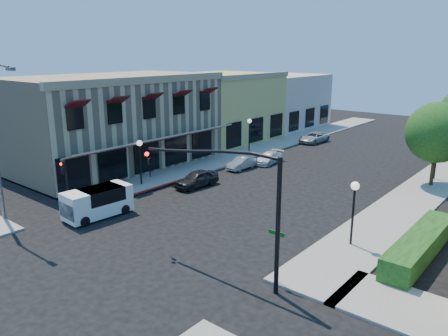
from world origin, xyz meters
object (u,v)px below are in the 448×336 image
Objects in this scene: parked_car_d at (314,137)px; lamppost_left_far at (249,127)px; signal_mast_arm at (237,193)px; lamppost_left_near at (140,151)px; parked_car_b at (242,163)px; white_van at (97,201)px; parked_car_c at (269,158)px; parked_car_a at (197,179)px; secondary_signal at (65,176)px; street_name_sign at (276,248)px; lamppost_right_near at (354,197)px; lamppost_right_far at (438,147)px; street_tree_a at (437,133)px.

lamppost_left_far is at bearing -99.26° from parked_car_d.
signal_mast_arm is 2.24× the size of lamppost_left_far.
lamppost_left_near reaches higher than parked_car_b.
white_van is (-11.36, 0.46, -3.03)m from signal_mast_arm.
parked_car_c is at bearing 87.77° from white_van.
parked_car_a is (-10.86, 9.02, -3.46)m from signal_mast_arm.
secondary_signal is 1.33× the size of street_name_sign.
lamppost_right_near is 16.00m from lamppost_right_far.
secondary_signal is 0.93× the size of lamppost_right_far.
lamppost_right_near is 1.00× the size of lamppost_right_far.
lamppost_right_near is at bearing 23.35° from white_van.
parked_car_d is at bearing 112.04° from signal_mast_arm.
parked_car_d is at bearing 86.55° from secondary_signal.
signal_mast_arm reaches higher than parked_car_d.
lamppost_left_near is at bearing -140.02° from parked_car_a.
street_tree_a reaches higher than secondary_signal.
lamppost_right_far reaches higher than street_name_sign.
street_tree_a is at bearing 86.24° from street_name_sign.
street_name_sign is at bearing -51.06° from lamppost_left_far.
signal_mast_arm is 32.32m from parked_car_d.
lamppost_left_near is 12.75m from parked_car_c.
street_tree_a is at bearing 81.83° from signal_mast_arm.
parked_car_b is at bearing 80.95° from secondary_signal.
lamppost_left_far is at bearing 148.20° from parked_car_c.
lamppost_left_far and lamppost_right_far have the same top height.
lamppost_left_far is 1.00× the size of lamppost_right_far.
white_van is 1.18× the size of parked_car_c.
lamppost_left_near is 0.96× the size of parked_car_a.
lamppost_right_far is 16.54m from parked_car_d.
white_van is 14.91m from parked_car_b.
lamppost_left_far is 9.79m from parked_car_d.
street_tree_a is 1.82× the size of lamppost_left_far.
parked_car_d reaches higher than parked_car_c.
lamppost_left_near and lamppost_right_near have the same top height.
secondary_signal is at bearing -88.78° from parked_car_d.
signal_mast_arm reaches higher than parked_car_b.
street_tree_a reaches higher than parked_car_b.
signal_mast_arm is at bearing -112.12° from lamppost_right_near.
street_name_sign is 0.78× the size of parked_car_b.
lamppost_left_near reaches higher than parked_car_a.
parked_car_c is (0.20, 9.48, -0.11)m from parked_car_a.
parked_car_c is (3.70, 12.00, -2.21)m from lamppost_left_near.
lamppost_left_far is (-16.00, 19.80, 1.04)m from street_name_sign.
parked_car_b is at bearing 90.13° from white_van.
lamppost_left_far is at bearing 140.53° from lamppost_right_near.
street_name_sign is at bearing -99.78° from lamppost_right_near.
secondary_signal reaches higher than parked_car_b.
street_name_sign is 13.02m from white_van.
white_van is at bearing -95.64° from parked_car_c.
signal_mast_arm reaches higher than lamppost_left_far.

